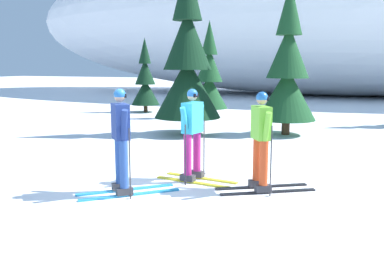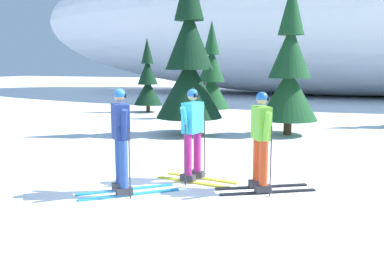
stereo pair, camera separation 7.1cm
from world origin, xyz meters
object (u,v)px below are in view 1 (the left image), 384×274
object	(u,v)px
skier_lime_jacket	(261,139)
skier_navy_jacket	(121,139)
skier_cyan_jacket	(193,132)
pine_tree_far_left	(145,81)
pine_tree_center_left	(187,62)
pine_tree_center_right	(288,72)
pine_tree_left	(209,78)

from	to	relation	value
skier_lime_jacket	skier_navy_jacket	distance (m)	2.45
skier_cyan_jacket	pine_tree_far_left	distance (m)	12.58
pine_tree_far_left	skier_lime_jacket	bearing A→B (deg)	-52.50
skier_cyan_jacket	pine_tree_center_left	xyz separation A→B (m)	(-2.35, 5.19, 1.35)
skier_cyan_jacket	pine_tree_center_right	xyz separation A→B (m)	(0.60, 6.37, 1.06)
skier_cyan_jacket	pine_tree_center_right	world-z (taller)	pine_tree_center_right
skier_lime_jacket	pine_tree_far_left	distance (m)	13.53
pine_tree_far_left	pine_tree_center_left	size ratio (longest dim) A/B	0.63
skier_cyan_jacket	pine_tree_center_left	distance (m)	5.86
skier_lime_jacket	skier_cyan_jacket	xyz separation A→B (m)	(-1.39, 0.18, 0.02)
pine_tree_center_left	skier_navy_jacket	bearing A→B (deg)	-76.46
skier_lime_jacket	skier_cyan_jacket	world-z (taller)	skier_cyan_jacket
skier_lime_jacket	skier_navy_jacket	xyz separation A→B (m)	(-2.18, -1.13, 0.03)
pine_tree_far_left	pine_tree_center_left	distance (m)	7.03
pine_tree_left	pine_tree_center_right	distance (m)	5.04
skier_lime_jacket	pine_tree_center_left	size ratio (longest dim) A/B	0.32
pine_tree_far_left	skier_navy_jacket	bearing A→B (deg)	-62.95
skier_cyan_jacket	pine_tree_center_right	bearing A→B (deg)	84.60
pine_tree_center_left	skier_lime_jacket	bearing A→B (deg)	-55.13
skier_navy_jacket	skier_cyan_jacket	size ratio (longest dim) A/B	1.03
pine_tree_left	skier_cyan_jacket	bearing A→B (deg)	-71.25
skier_cyan_jacket	pine_tree_left	world-z (taller)	pine_tree_left
pine_tree_center_left	pine_tree_left	bearing A→B (deg)	101.61
skier_navy_jacket	pine_tree_far_left	distance (m)	13.31
skier_cyan_jacket	pine_tree_far_left	size ratio (longest dim) A/B	0.51
pine_tree_left	pine_tree_center_right	world-z (taller)	pine_tree_center_right
skier_cyan_jacket	pine_tree_left	xyz separation A→B (m)	(-3.25, 9.59, 0.74)
skier_lime_jacket	pine_tree_far_left	size ratio (longest dim) A/B	0.51
skier_lime_jacket	pine_tree_center_left	distance (m)	6.69
skier_cyan_jacket	pine_tree_center_left	bearing A→B (deg)	114.36
skier_navy_jacket	pine_tree_far_left	size ratio (longest dim) A/B	0.53
pine_tree_center_left	pine_tree_center_right	distance (m)	3.19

